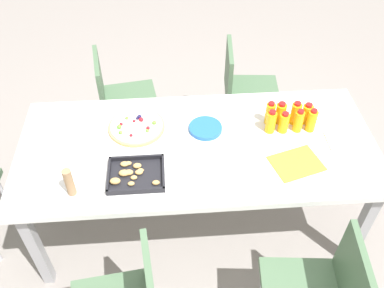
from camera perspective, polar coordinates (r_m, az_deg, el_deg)
ground_plane at (r=2.92m, az=0.63°, el=-10.34°), size 12.00×12.00×0.00m
party_table at (r=2.41m, az=0.76°, el=-1.18°), size 2.02×0.88×0.74m
chair_near_right at (r=3.11m, az=-9.87°, el=6.41°), size 0.45×0.45×0.83m
chair_near_left at (r=3.17m, az=6.98°, el=7.68°), size 0.43×0.43×0.83m
juice_bottle_0 at (r=2.55m, az=15.36°, el=4.01°), size 0.06×0.06×0.13m
juice_bottle_1 at (r=2.52m, az=13.91°, el=4.09°), size 0.06×0.06×0.15m
juice_bottle_2 at (r=2.51m, az=11.95°, el=4.13°), size 0.06×0.06×0.14m
juice_bottle_3 at (r=2.49m, az=10.55°, el=4.12°), size 0.05×0.05×0.15m
juice_bottle_4 at (r=2.50m, az=15.97°, el=3.08°), size 0.05×0.05×0.15m
juice_bottle_5 at (r=2.48m, az=14.30°, el=3.04°), size 0.05×0.05×0.15m
juice_bottle_6 at (r=2.46m, az=12.38°, el=2.86°), size 0.06×0.06×0.13m
juice_bottle_7 at (r=2.44m, az=10.67°, el=2.99°), size 0.06×0.06×0.15m
fruit_pizza at (r=2.47m, az=-7.55°, el=2.40°), size 0.33×0.33×0.05m
snack_tray at (r=2.21m, az=-7.84°, el=-4.14°), size 0.30×0.24×0.04m
plate_stack at (r=2.44m, az=1.85°, el=2.16°), size 0.19×0.19×0.02m
napkin_stack at (r=2.52m, az=19.55°, el=0.35°), size 0.15×0.15×0.01m
cardboard_tube at (r=2.15m, az=-16.34°, el=-5.03°), size 0.04×0.04×0.17m
paper_folder at (r=2.32m, az=14.00°, el=-2.56°), size 0.31×0.27×0.01m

